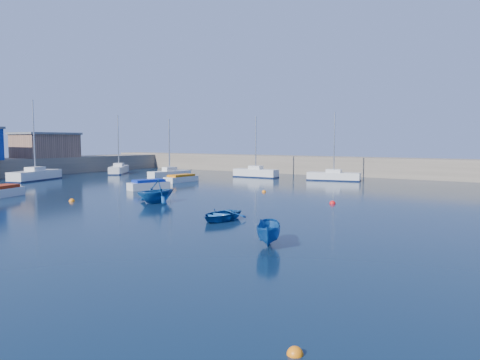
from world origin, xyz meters
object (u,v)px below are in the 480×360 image
Objects in this scene: sailboat_4 at (119,169)px; dinghy_left at (156,191)px; dinghy_right at (269,234)px; sailboat_2 at (35,175)px; motorboat_1 at (149,185)px; sailboat_6 at (334,176)px; sailboat_5 at (256,173)px; sailboat_3 at (170,175)px; brick_shed_a at (45,146)px; motorboat_2 at (181,178)px; dinghy_center at (220,215)px.

sailboat_4 is 34.56m from dinghy_left.
sailboat_4 is 51.57m from dinghy_right.
sailboat_2 reaches higher than dinghy_left.
motorboat_1 is (19.99, -13.67, -0.14)m from sailboat_4.
sailboat_5 is at bearing 83.09° from sailboat_6.
sailboat_3 reaches higher than motorboat_1.
brick_shed_a is 0.98× the size of sailboat_5.
dinghy_center is at bearing -40.37° from motorboat_2.
dinghy_right is at bearing -71.58° from sailboat_4.
motorboat_1 is 1.24× the size of dinghy_left.
dinghy_left is (-3.55, -27.22, 0.38)m from sailboat_6.
sailboat_6 reaches higher than brick_shed_a.
motorboat_1 is 19.97m from dinghy_center.
sailboat_4 is at bearing 165.81° from motorboat_2.
sailboat_6 reaches higher than sailboat_3.
motorboat_2 is 18.64m from dinghy_left.
brick_shed_a reaches higher than motorboat_1.
sailboat_3 is 3.17m from motorboat_2.
sailboat_3 is 20.36m from sailboat_6.
dinghy_right is (28.85, -24.40, -0.06)m from sailboat_3.
dinghy_right reaches higher than motorboat_2.
sailboat_5 is at bearing 95.08° from dinghy_right.
dinghy_left is (7.77, -6.91, 0.46)m from motorboat_1.
motorboat_1 is at bearing -14.69° from brick_shed_a.
dinghy_center is at bearing -154.58° from sailboat_5.
dinghy_center is at bearing -71.31° from sailboat_4.
brick_shed_a is 2.24× the size of dinghy_left.
sailboat_4 is 2.42× the size of dinghy_left.
sailboat_2 is 2.93× the size of dinghy_center.
motorboat_2 is at bearing 110.05° from dinghy_right.
sailboat_2 reaches higher than sailboat_4.
dinghy_right is at bearing -15.67° from motorboat_1.
sailboat_5 reaches higher than brick_shed_a.
sailboat_5 is at bearing 66.74° from sailboat_3.
motorboat_1 is at bearing -18.91° from sailboat_2.
brick_shed_a is at bearing 165.66° from dinghy_left.
motorboat_2 is 1.32× the size of dinghy_center.
sailboat_4 is (-14.07, 4.20, -0.03)m from sailboat_3.
motorboat_1 is 0.98× the size of motorboat_2.
sailboat_2 is 28.06m from dinghy_left.
sailboat_4 reaches higher than sailboat_5.
dinghy_right reaches higher than motorboat_1.
brick_shed_a reaches higher than dinghy_center.
motorboat_2 is at bearing -11.20° from sailboat_3.
sailboat_5 is 34.08m from dinghy_center.
dinghy_center is (36.88, -24.33, -0.27)m from sailboat_4.
sailboat_5 is 0.97× the size of sailboat_6.
sailboat_2 is 2.21× the size of motorboat_2.
dinghy_center is at bearing 116.68° from dinghy_right.
dinghy_left is (10.75, -15.23, 0.52)m from motorboat_2.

